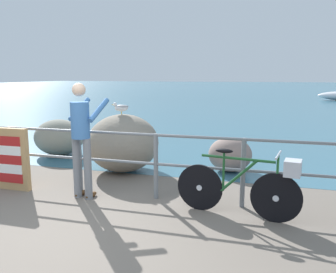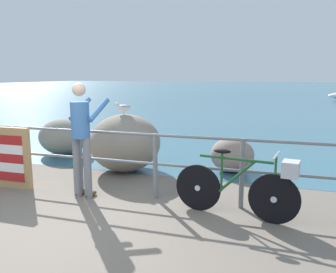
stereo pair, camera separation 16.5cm
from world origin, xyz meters
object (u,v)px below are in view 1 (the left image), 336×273
object	(u,v)px
seagull	(121,107)
person_at_railing	(82,135)
breakwater_boulder_main	(123,143)
breakwater_boulder_right	(230,154)
folded_deckchair_stack	(6,159)
breakwater_boulder_left	(59,137)
bicycle	(248,184)

from	to	relation	value
seagull	person_at_railing	bearing A→B (deg)	72.15
person_at_railing	seagull	xyz separation A→B (m)	(-0.04, 1.59, 0.28)
person_at_railing	seagull	distance (m)	1.62
breakwater_boulder_main	breakwater_boulder_right	distance (m)	2.13
folded_deckchair_stack	breakwater_boulder_left	bearing A→B (deg)	104.04
person_at_railing	breakwater_boulder_left	world-z (taller)	person_at_railing
person_at_railing	breakwater_boulder_left	xyz separation A→B (m)	(-2.06, 2.50, -0.57)
breakwater_boulder_right	person_at_railing	bearing A→B (deg)	-133.11
breakwater_boulder_left	breakwater_boulder_right	distance (m)	4.10
bicycle	breakwater_boulder_left	world-z (taller)	bicycle
bicycle	breakwater_boulder_main	size ratio (longest dim) A/B	1.19
breakwater_boulder_main	breakwater_boulder_left	bearing A→B (deg)	156.17
person_at_railing	breakwater_boulder_right	world-z (taller)	person_at_railing
folded_deckchair_stack	breakwater_boulder_main	bearing A→B (deg)	47.79
breakwater_boulder_left	breakwater_boulder_right	world-z (taller)	breakwater_boulder_left
person_at_railing	breakwater_boulder_main	distance (m)	1.65
folded_deckchair_stack	breakwater_boulder_right	size ratio (longest dim) A/B	1.21
bicycle	seagull	world-z (taller)	seagull
folded_deckchair_stack	seagull	distance (m)	2.24
breakwater_boulder_main	breakwater_boulder_right	world-z (taller)	breakwater_boulder_main
person_at_railing	breakwater_boulder_right	size ratio (longest dim) A/B	2.08
bicycle	breakwater_boulder_right	xyz separation A→B (m)	(-0.47, 2.26, -0.13)
breakwater_boulder_main	breakwater_boulder_right	xyz separation A→B (m)	(2.04, 0.57, -0.23)
bicycle	breakwater_boulder_left	xyz separation A→B (m)	(-4.55, 2.59, -0.04)
folded_deckchair_stack	breakwater_boulder_left	distance (m)	2.55
folded_deckchair_stack	breakwater_boulder_right	world-z (taller)	folded_deckchair_stack
person_at_railing	breakwater_boulder_main	size ratio (longest dim) A/B	1.25
breakwater_boulder_main	seagull	bearing A→B (deg)	-173.98
person_at_railing	seagull	world-z (taller)	person_at_railing
breakwater_boulder_left	seagull	world-z (taller)	seagull
bicycle	seagull	size ratio (longest dim) A/B	4.96
breakwater_boulder_main	breakwater_boulder_right	size ratio (longest dim) A/B	1.66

